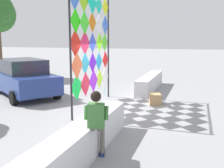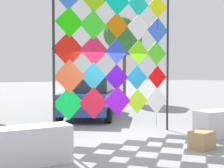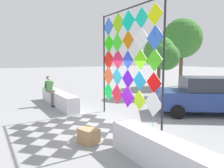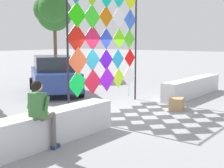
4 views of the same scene
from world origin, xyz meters
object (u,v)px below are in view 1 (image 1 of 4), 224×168
kite_display_rack (92,41)px  cardboard_box_large (155,99)px  seated_vendor (97,120)px  parked_car (23,77)px

kite_display_rack → cardboard_box_large: size_ratio=7.59×
cardboard_box_large → seated_vendor: bearing=176.4°
kite_display_rack → seated_vendor: size_ratio=2.80×
seated_vendor → parked_car: bearing=46.8°
kite_display_rack → cardboard_box_large: 3.53m
cardboard_box_large → kite_display_rack: bearing=118.0°
kite_display_rack → parked_car: kite_display_rack is taller
seated_vendor → cardboard_box_large: 5.81m
kite_display_rack → cardboard_box_large: kite_display_rack is taller
seated_vendor → parked_car: size_ratio=0.34×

